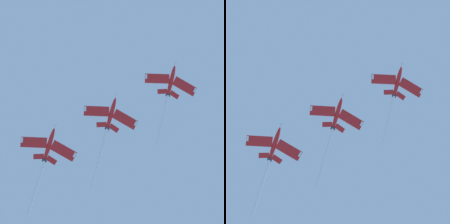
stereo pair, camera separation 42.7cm
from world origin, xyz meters
TOP-DOWN VIEW (x-y plane):
  - jet_lead at (-6.27, -17.32)m, footprint 20.15×29.85m
  - jet_second at (11.83, -34.57)m, footprint 20.15×31.87m
  - jet_third at (29.61, -49.85)m, footprint 20.15×30.23m

SIDE VIEW (x-z plane):
  - jet_third at x=29.61m, z-range 141.37..155.05m
  - jet_second at x=11.83m, z-range 147.36..162.69m
  - jet_lead at x=-6.27m, z-range 155.67..169.20m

